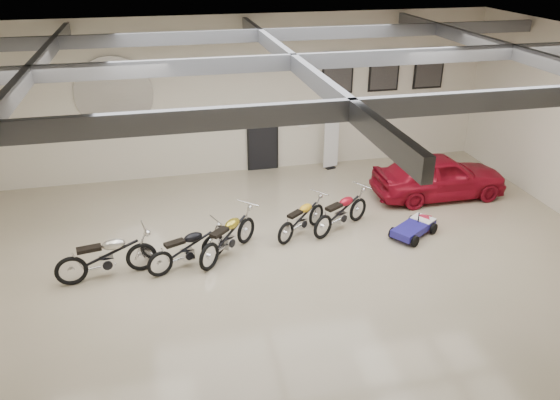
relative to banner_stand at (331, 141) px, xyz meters
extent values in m
cube|color=tan|center=(-2.73, -5.50, -0.97)|extent=(16.00, 12.00, 0.01)
cube|color=slate|center=(-2.73, -5.50, 4.03)|extent=(16.00, 12.00, 0.01)
cube|color=beige|center=(-2.73, 0.50, 1.53)|extent=(16.00, 0.02, 5.00)
cube|color=black|center=(-2.23, 0.45, 0.08)|extent=(0.92, 0.08, 2.10)
imported|color=maroon|center=(2.44, -2.85, -0.29)|extent=(1.62, 3.95, 1.34)
camera|label=1|loc=(-5.47, -16.29, 6.02)|focal=35.00mm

